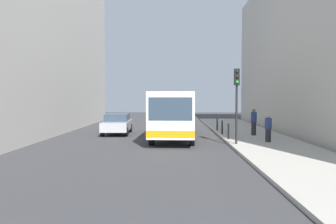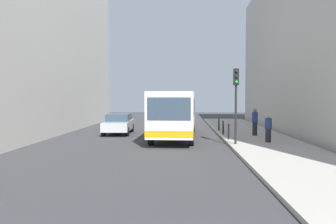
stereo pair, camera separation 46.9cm
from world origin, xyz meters
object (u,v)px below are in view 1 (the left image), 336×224
Objects in this scene: traffic_light at (237,92)px; car_beside_bus at (117,123)px; bollard_mid at (222,127)px; bollard_near at (228,131)px; pedestrian_near_signal at (268,128)px; bollard_far at (217,124)px; bus at (175,112)px; pedestrian_mid_sidewalk at (254,122)px.

car_beside_bus is at bearing 140.75° from traffic_light.
traffic_light is 5.36m from bollard_mid.
bollard_mid is at bearing 90.00° from bollard_near.
pedestrian_near_signal is at bearing 22.72° from traffic_light.
bollard_far is (0.00, 2.73, 0.00)m from bollard_mid.
bus is at bearing -135.90° from bollard_far.
car_beside_bus is 4.69× the size of bollard_far.
bollard_mid is at bearing -90.00° from bollard_far.
bus is 4.68m from car_beside_bus.
bollard_near is at bearing -101.01° from pedestrian_near_signal.
bus is at bearing 144.58° from bollard_near.
traffic_light is 2.29× the size of pedestrian_mid_sidewalk.
traffic_light reaches higher than bollard_mid.
pedestrian_mid_sidewalk is at bearing -159.11° from pedestrian_near_signal.
pedestrian_near_signal is at bearing 148.69° from bus.
pedestrian_mid_sidewalk reaches higher than car_beside_bus.
bus is 11.71× the size of bollard_mid.
bollard_far is 3.91m from pedestrian_mid_sidewalk.
car_beside_bus is 2.83× the size of pedestrian_near_signal.
bollard_mid is at bearing 167.61° from car_beside_bus.
bollard_near is 1.00× the size of bollard_mid.
pedestrian_near_signal is (5.31, -3.56, -0.80)m from bus.
bollard_mid is at bearing -41.01° from pedestrian_mid_sidewalk.
traffic_light reaches higher than bollard_far.
bollard_far is at bearing -133.34° from bus.
bollard_near is 1.00× the size of bollard_far.
bus is at bearing -26.72° from pedestrian_mid_sidewalk.
pedestrian_mid_sidewalk is at bearing -58.58° from bollard_far.
traffic_light is 4.32× the size of bollard_far.
pedestrian_near_signal reaches higher than bollard_near.
traffic_light reaches higher than car_beside_bus.
bus is 3.46m from bollard_mid.
bus is 11.71× the size of bollard_far.
bollard_mid is at bearing -132.37° from pedestrian_near_signal.
car_beside_bus reaches higher than bollard_far.
car_beside_bus is 8.52m from bollard_near.
bollard_far is at bearing 90.00° from bollard_near.
bus is at bearing -103.58° from pedestrian_near_signal.
pedestrian_mid_sidewalk is (2.02, -0.58, 0.42)m from bollard_mid.
bollard_far is (3.25, 3.15, -1.10)m from bus.
pedestrian_mid_sidewalk is (-0.04, 3.40, 0.12)m from pedestrian_near_signal.
traffic_light is 2.97m from pedestrian_near_signal.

